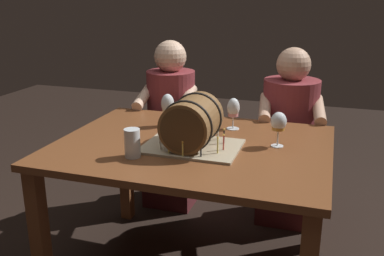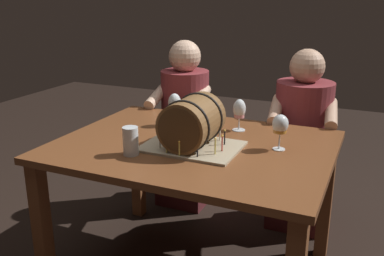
% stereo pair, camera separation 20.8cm
% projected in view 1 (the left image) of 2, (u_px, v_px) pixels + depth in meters
% --- Properties ---
extents(dining_table, '(1.35, 1.03, 0.76)m').
position_uv_depth(dining_table, '(192.00, 162.00, 2.20)').
color(dining_table, brown).
rests_on(dining_table, ground).
extents(barrel_cake, '(0.46, 0.34, 0.26)m').
position_uv_depth(barrel_cake, '(192.00, 124.00, 2.07)').
color(barrel_cake, tan).
rests_on(barrel_cake, dining_table).
extents(wine_glass_white, '(0.07, 0.07, 0.18)m').
position_uv_depth(wine_glass_white, '(168.00, 105.00, 2.41)').
color(wine_glass_white, white).
rests_on(wine_glass_white, dining_table).
extents(wine_glass_amber, '(0.08, 0.08, 0.17)m').
position_uv_depth(wine_glass_amber, '(279.00, 123.00, 2.09)').
color(wine_glass_amber, white).
rests_on(wine_glass_amber, dining_table).
extents(wine_glass_rose, '(0.07, 0.07, 0.17)m').
position_uv_depth(wine_glass_rose, '(233.00, 109.00, 2.36)').
color(wine_glass_rose, white).
rests_on(wine_glass_rose, dining_table).
extents(beer_pint, '(0.07, 0.07, 0.13)m').
position_uv_depth(beer_pint, '(132.00, 144.00, 1.97)').
color(beer_pint, white).
rests_on(beer_pint, dining_table).
extents(person_seated_left, '(0.39, 0.48, 1.18)m').
position_uv_depth(person_seated_left, '(171.00, 131.00, 3.05)').
color(person_seated_left, '#4C1B1E').
rests_on(person_seated_left, ground).
extents(person_seated_right, '(0.43, 0.51, 1.16)m').
position_uv_depth(person_seated_right, '(288.00, 143.00, 2.81)').
color(person_seated_right, '#4C1B1E').
rests_on(person_seated_right, ground).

